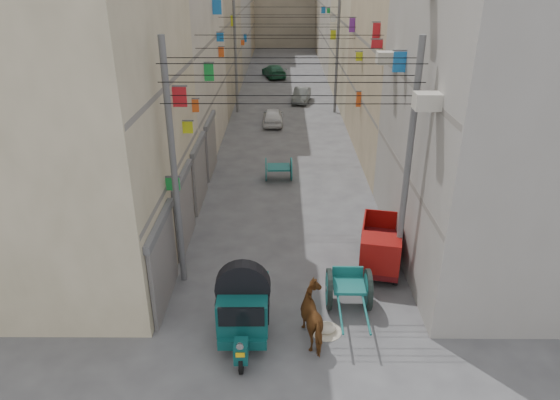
{
  "coord_description": "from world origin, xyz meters",
  "views": [
    {
      "loc": [
        -0.24,
        -8.32,
        9.62
      ],
      "look_at": [
        -0.33,
        6.5,
        2.76
      ],
      "focal_mm": 32.0,
      "sensor_mm": 36.0,
      "label": 1
    }
  ],
  "objects_px": {
    "distant_car_white": "(273,116)",
    "distant_car_grey": "(301,95)",
    "tonga_cart": "(348,289)",
    "second_cart": "(279,169)",
    "mini_truck": "(380,251)",
    "distant_car_green": "(274,71)",
    "auto_rickshaw": "(244,305)",
    "feed_sack": "(326,328)",
    "horse": "(317,317)"
  },
  "relations": [
    {
      "from": "mini_truck",
      "to": "distant_car_green",
      "type": "relative_size",
      "value": 0.76
    },
    {
      "from": "feed_sack",
      "to": "distant_car_white",
      "type": "bearing_deg",
      "value": 95.19
    },
    {
      "from": "auto_rickshaw",
      "to": "tonga_cart",
      "type": "height_order",
      "value": "auto_rickshaw"
    },
    {
      "from": "auto_rickshaw",
      "to": "distant_car_white",
      "type": "relative_size",
      "value": 0.81
    },
    {
      "from": "tonga_cart",
      "to": "second_cart",
      "type": "distance_m",
      "value": 10.59
    },
    {
      "from": "distant_car_grey",
      "to": "feed_sack",
      "type": "bearing_deg",
      "value": -80.45
    },
    {
      "from": "mini_truck",
      "to": "second_cart",
      "type": "height_order",
      "value": "mini_truck"
    },
    {
      "from": "second_cart",
      "to": "horse",
      "type": "height_order",
      "value": "horse"
    },
    {
      "from": "feed_sack",
      "to": "distant_car_green",
      "type": "height_order",
      "value": "distant_car_green"
    },
    {
      "from": "tonga_cart",
      "to": "distant_car_green",
      "type": "bearing_deg",
      "value": 95.56
    },
    {
      "from": "horse",
      "to": "distant_car_green",
      "type": "distance_m",
      "value": 38.14
    },
    {
      "from": "tonga_cart",
      "to": "feed_sack",
      "type": "xyz_separation_m",
      "value": [
        -0.76,
        -1.2,
        -0.53
      ]
    },
    {
      "from": "horse",
      "to": "distant_car_grey",
      "type": "distance_m",
      "value": 28.11
    },
    {
      "from": "tonga_cart",
      "to": "mini_truck",
      "type": "distance_m",
      "value": 2.43
    },
    {
      "from": "mini_truck",
      "to": "feed_sack",
      "type": "xyz_separation_m",
      "value": [
        -2.09,
        -3.23,
        -0.66
      ]
    },
    {
      "from": "auto_rickshaw",
      "to": "horse",
      "type": "distance_m",
      "value": 2.08
    },
    {
      "from": "distant_car_white",
      "to": "distant_car_green",
      "type": "relative_size",
      "value": 0.78
    },
    {
      "from": "distant_car_white",
      "to": "distant_car_green",
      "type": "distance_m",
      "value": 16.33
    },
    {
      "from": "tonga_cart",
      "to": "distant_car_grey",
      "type": "height_order",
      "value": "tonga_cart"
    },
    {
      "from": "auto_rickshaw",
      "to": "feed_sack",
      "type": "distance_m",
      "value": 2.57
    },
    {
      "from": "auto_rickshaw",
      "to": "horse",
      "type": "bearing_deg",
      "value": -2.21
    },
    {
      "from": "horse",
      "to": "distant_car_white",
      "type": "bearing_deg",
      "value": -100.05
    },
    {
      "from": "distant_car_grey",
      "to": "distant_car_green",
      "type": "height_order",
      "value": "distant_car_green"
    },
    {
      "from": "tonga_cart",
      "to": "second_cart",
      "type": "height_order",
      "value": "tonga_cart"
    },
    {
      "from": "distant_car_grey",
      "to": "auto_rickshaw",
      "type": "bearing_deg",
      "value": -85.27
    },
    {
      "from": "tonga_cart",
      "to": "distant_car_green",
      "type": "xyz_separation_m",
      "value": [
        -2.91,
        36.6,
        -0.06
      ]
    },
    {
      "from": "feed_sack",
      "to": "distant_car_white",
      "type": "relative_size",
      "value": 0.17
    },
    {
      "from": "feed_sack",
      "to": "distant_car_green",
      "type": "relative_size",
      "value": 0.13
    },
    {
      "from": "horse",
      "to": "distant_car_green",
      "type": "relative_size",
      "value": 0.43
    },
    {
      "from": "mini_truck",
      "to": "distant_car_white",
      "type": "distance_m",
      "value": 18.68
    },
    {
      "from": "horse",
      "to": "distant_car_grey",
      "type": "xyz_separation_m",
      "value": [
        0.51,
        28.1,
        -0.22
      ]
    },
    {
      "from": "auto_rickshaw",
      "to": "distant_car_green",
      "type": "relative_size",
      "value": 0.64
    },
    {
      "from": "mini_truck",
      "to": "feed_sack",
      "type": "bearing_deg",
      "value": -110.61
    },
    {
      "from": "distant_car_grey",
      "to": "distant_car_green",
      "type": "bearing_deg",
      "value": 113.14
    },
    {
      "from": "tonga_cart",
      "to": "horse",
      "type": "distance_m",
      "value": 1.84
    },
    {
      "from": "mini_truck",
      "to": "distant_car_green",
      "type": "bearing_deg",
      "value": 109.24
    },
    {
      "from": "mini_truck",
      "to": "tonga_cart",
      "type": "bearing_deg",
      "value": -110.84
    },
    {
      "from": "feed_sack",
      "to": "horse",
      "type": "relative_size",
      "value": 0.31
    },
    {
      "from": "auto_rickshaw",
      "to": "distant_car_white",
      "type": "distance_m",
      "value": 21.72
    },
    {
      "from": "distant_car_grey",
      "to": "distant_car_white",
      "type": "bearing_deg",
      "value": -98.74
    },
    {
      "from": "mini_truck",
      "to": "distant_car_white",
      "type": "height_order",
      "value": "mini_truck"
    },
    {
      "from": "second_cart",
      "to": "distant_car_grey",
      "type": "bearing_deg",
      "value": 82.08
    },
    {
      "from": "second_cart",
      "to": "mini_truck",
      "type": "bearing_deg",
      "value": -68.81
    },
    {
      "from": "mini_truck",
      "to": "distant_car_grey",
      "type": "xyz_separation_m",
      "value": [
        -1.89,
        24.58,
        -0.26
      ]
    },
    {
      "from": "feed_sack",
      "to": "distant_car_green",
      "type": "xyz_separation_m",
      "value": [
        -2.15,
        37.8,
        0.47
      ]
    },
    {
      "from": "distant_car_white",
      "to": "distant_car_green",
      "type": "bearing_deg",
      "value": -89.97
    },
    {
      "from": "distant_car_green",
      "to": "feed_sack",
      "type": "bearing_deg",
      "value": 78.69
    },
    {
      "from": "distant_car_white",
      "to": "distant_car_grey",
      "type": "xyz_separation_m",
      "value": [
        2.14,
        6.34,
        -0.02
      ]
    },
    {
      "from": "auto_rickshaw",
      "to": "mini_truck",
      "type": "xyz_separation_m",
      "value": [
        4.45,
        3.47,
        -0.3
      ]
    },
    {
      "from": "auto_rickshaw",
      "to": "feed_sack",
      "type": "bearing_deg",
      "value": 5.1
    }
  ]
}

